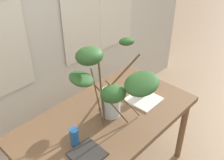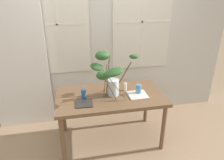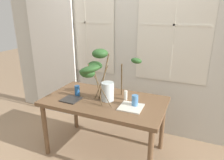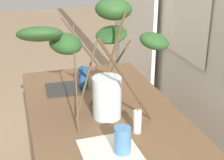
{
  "view_description": "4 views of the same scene",
  "coord_description": "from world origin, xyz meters",
  "px_view_note": "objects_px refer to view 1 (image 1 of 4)",
  "views": [
    {
      "loc": [
        -1.1,
        -1.08,
        2.07
      ],
      "look_at": [
        0.08,
        0.02,
        1.02
      ],
      "focal_mm": 42.05,
      "sensor_mm": 36.0,
      "label": 1
    },
    {
      "loc": [
        -0.47,
        -2.49,
        2.08
      ],
      "look_at": [
        0.02,
        -0.01,
        0.95
      ],
      "focal_mm": 34.29,
      "sensor_mm": 36.0,
      "label": 2
    },
    {
      "loc": [
        0.96,
        -2.01,
        1.74
      ],
      "look_at": [
        0.07,
        0.06,
        0.97
      ],
      "focal_mm": 32.74,
      "sensor_mm": 36.0,
      "label": 3
    },
    {
      "loc": [
        1.53,
        -0.42,
        1.58
      ],
      "look_at": [
        0.1,
        0.01,
        0.96
      ],
      "focal_mm": 53.48,
      "sensor_mm": 36.0,
      "label": 4
    }
  ],
  "objects_px": {
    "dining_table": "(107,124)",
    "pillar_candle": "(118,93)",
    "vase_with_branches": "(110,84)",
    "drinking_glass_blue_right": "(141,90)",
    "drinking_glass_blue_left": "(74,137)",
    "plate_square_left": "(87,154)",
    "plate_square_right": "(144,99)"
  },
  "relations": [
    {
      "from": "drinking_glass_blue_left",
      "to": "drinking_glass_blue_right",
      "type": "height_order",
      "value": "drinking_glass_blue_left"
    },
    {
      "from": "plate_square_right",
      "to": "dining_table",
      "type": "bearing_deg",
      "value": 167.42
    },
    {
      "from": "plate_square_left",
      "to": "pillar_candle",
      "type": "xyz_separation_m",
      "value": [
        0.59,
        0.26,
        0.05
      ]
    },
    {
      "from": "dining_table",
      "to": "vase_with_branches",
      "type": "height_order",
      "value": "vase_with_branches"
    },
    {
      "from": "drinking_glass_blue_left",
      "to": "plate_square_right",
      "type": "height_order",
      "value": "drinking_glass_blue_left"
    },
    {
      "from": "drinking_glass_blue_left",
      "to": "dining_table",
      "type": "bearing_deg",
      "value": 6.13
    },
    {
      "from": "drinking_glass_blue_left",
      "to": "drinking_glass_blue_right",
      "type": "distance_m",
      "value": 0.74
    },
    {
      "from": "dining_table",
      "to": "pillar_candle",
      "type": "xyz_separation_m",
      "value": [
        0.23,
        0.09,
        0.13
      ]
    },
    {
      "from": "dining_table",
      "to": "plate_square_right",
      "type": "distance_m",
      "value": 0.38
    },
    {
      "from": "drinking_glass_blue_right",
      "to": "plate_square_left",
      "type": "distance_m",
      "value": 0.76
    },
    {
      "from": "plate_square_right",
      "to": "pillar_candle",
      "type": "height_order",
      "value": "pillar_candle"
    },
    {
      "from": "drinking_glass_blue_right",
      "to": "pillar_candle",
      "type": "xyz_separation_m",
      "value": [
        -0.15,
        0.13,
        -0.01
      ]
    },
    {
      "from": "pillar_candle",
      "to": "plate_square_left",
      "type": "bearing_deg",
      "value": -156.13
    },
    {
      "from": "plate_square_left",
      "to": "pillar_candle",
      "type": "distance_m",
      "value": 0.65
    },
    {
      "from": "drinking_glass_blue_left",
      "to": "pillar_candle",
      "type": "bearing_deg",
      "value": 12.74
    },
    {
      "from": "dining_table",
      "to": "drinking_glass_blue_left",
      "type": "xyz_separation_m",
      "value": [
        -0.35,
        -0.04,
        0.14
      ]
    },
    {
      "from": "drinking_glass_blue_left",
      "to": "pillar_candle",
      "type": "distance_m",
      "value": 0.6
    },
    {
      "from": "pillar_candle",
      "to": "drinking_glass_blue_right",
      "type": "bearing_deg",
      "value": -39.68
    },
    {
      "from": "dining_table",
      "to": "drinking_glass_blue_right",
      "type": "xyz_separation_m",
      "value": [
        0.39,
        -0.03,
        0.14
      ]
    },
    {
      "from": "plate_square_left",
      "to": "plate_square_right",
      "type": "relative_size",
      "value": 0.82
    },
    {
      "from": "plate_square_left",
      "to": "pillar_candle",
      "type": "relative_size",
      "value": 1.6
    },
    {
      "from": "plate_square_left",
      "to": "plate_square_right",
      "type": "distance_m",
      "value": 0.72
    },
    {
      "from": "drinking_glass_blue_left",
      "to": "plate_square_left",
      "type": "distance_m",
      "value": 0.14
    },
    {
      "from": "drinking_glass_blue_right",
      "to": "dining_table",
      "type": "bearing_deg",
      "value": 175.43
    },
    {
      "from": "pillar_candle",
      "to": "dining_table",
      "type": "bearing_deg",
      "value": -157.99
    },
    {
      "from": "vase_with_branches",
      "to": "plate_square_left",
      "type": "relative_size",
      "value": 3.45
    },
    {
      "from": "pillar_candle",
      "to": "plate_square_right",
      "type": "bearing_deg",
      "value": -54.47
    },
    {
      "from": "vase_with_branches",
      "to": "drinking_glass_blue_left",
      "type": "bearing_deg",
      "value": 177.99
    },
    {
      "from": "vase_with_branches",
      "to": "pillar_candle",
      "type": "height_order",
      "value": "vase_with_branches"
    },
    {
      "from": "drinking_glass_blue_left",
      "to": "drinking_glass_blue_right",
      "type": "xyz_separation_m",
      "value": [
        0.74,
        0.01,
        -0.0
      ]
    },
    {
      "from": "dining_table",
      "to": "plate_square_left",
      "type": "relative_size",
      "value": 7.05
    },
    {
      "from": "dining_table",
      "to": "plate_square_right",
      "type": "bearing_deg",
      "value": -12.58
    }
  ]
}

